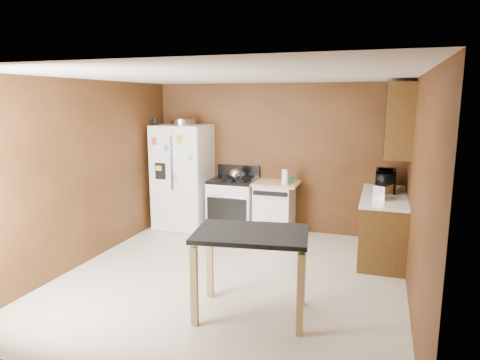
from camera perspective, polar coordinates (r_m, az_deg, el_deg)
The scene contains 18 objects.
floor at distance 5.56m, azimuth -1.24°, elevation -12.98°, with size 4.50×4.50×0.00m, color beige.
ceiling at distance 5.09m, azimuth -1.36°, elevation 13.72°, with size 4.50×4.50×0.00m, color white.
wall_back at distance 7.31m, azimuth 4.67°, elevation 2.96°, with size 4.20×4.20×0.00m, color #5A3317.
wall_front at distance 3.22m, azimuth -15.04°, elevation -7.44°, with size 4.20×4.20×0.00m, color #5A3317.
wall_left at distance 6.20m, azimuth -19.88°, elevation 0.96°, with size 4.50×4.50×0.00m, color #5A3317.
wall_right at distance 4.90m, azimuth 22.50°, elevation -1.67°, with size 4.50×4.50×0.00m, color #5A3317.
roasting_pan at distance 7.46m, azimuth -7.52°, elevation 7.70°, with size 0.41×0.41×0.10m, color silver.
pen_cup at distance 7.51m, azimuth -11.25°, elevation 7.70°, with size 0.09×0.09×0.13m, color black.
kettle at distance 7.13m, azimuth -0.65°, elevation 0.74°, with size 0.20×0.20×0.20m, color silver.
paper_towel at distance 6.84m, azimuth 6.01°, elevation 0.37°, with size 0.10×0.10×0.24m, color white.
green_canister at distance 7.02m, azimuth 6.79°, elevation 0.05°, with size 0.10×0.10×0.11m, color #3D9F5A.
toaster at distance 6.11m, azimuth 18.53°, elevation -1.51°, with size 0.16×0.27×0.20m, color silver.
microwave at distance 6.64m, azimuth 18.85°, elevation -0.19°, with size 0.51×0.35×0.28m, color black.
refrigerator at distance 7.53m, azimuth -7.62°, elevation 0.43°, with size 0.90×0.80×1.80m.
gas_range at distance 7.33m, azimuth -0.91°, elevation -3.26°, with size 0.76×0.68×1.10m.
dishwasher at distance 7.16m, azimuth 4.62°, elevation -3.72°, with size 0.78×0.63×0.89m.
right_cabinets at distance 6.41m, azimuth 19.09°, elevation -1.81°, with size 0.63×1.58×2.45m.
island at distance 4.43m, azimuth 1.51°, elevation -8.70°, with size 1.25×0.92×0.91m.
Camera 1 is at (1.72, -4.79, 2.23)m, focal length 32.00 mm.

